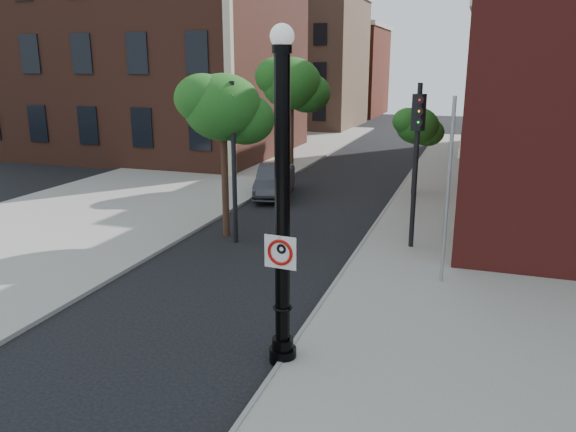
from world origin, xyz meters
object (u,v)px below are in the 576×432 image
(lamppost, at_px, (282,218))
(parked_car, at_px, (275,181))
(traffic_signal_right, at_px, (417,140))
(no_parking_sign, at_px, (280,252))
(traffic_signal_left, at_px, (233,136))

(lamppost, bearing_deg, parked_car, 110.59)
(lamppost, relative_size, traffic_signal_right, 1.23)
(no_parking_sign, xyz_separation_m, parked_car, (-5.29, 14.22, -1.71))
(no_parking_sign, relative_size, parked_car, 0.15)
(parked_car, bearing_deg, traffic_signal_right, -54.36)
(parked_car, xyz_separation_m, traffic_signal_left, (1.12, -7.03, 2.92))
(no_parking_sign, distance_m, traffic_signal_right, 8.56)
(lamppost, distance_m, parked_car, 15.19)
(no_parking_sign, distance_m, parked_car, 15.27)
(lamppost, xyz_separation_m, traffic_signal_left, (-4.16, 7.03, 0.59))
(traffic_signal_right, bearing_deg, lamppost, -80.57)
(parked_car, distance_m, traffic_signal_left, 7.69)
(traffic_signal_left, bearing_deg, lamppost, -37.31)
(lamppost, bearing_deg, traffic_signal_right, 78.73)
(traffic_signal_right, bearing_deg, traffic_signal_left, -148.30)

